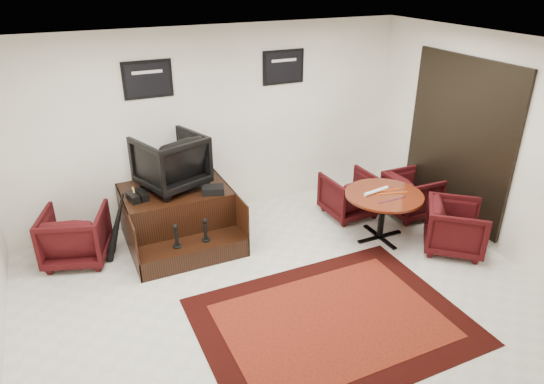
{
  "coord_description": "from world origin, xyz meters",
  "views": [
    {
      "loc": [
        -2.1,
        -4.04,
        3.56
      ],
      "look_at": [
        0.18,
        0.9,
        0.96
      ],
      "focal_mm": 32.0,
      "sensor_mm": 36.0,
      "label": 1
    }
  ],
  "objects_px": {
    "table_chair_corner": "(456,225)",
    "table_chair_back": "(349,193)",
    "shine_podium": "(178,217)",
    "shine_chair": "(170,159)",
    "armchair_side": "(75,233)",
    "meeting_table": "(384,199)",
    "table_chair_window": "(413,192)"
  },
  "relations": [
    {
      "from": "armchair_side",
      "to": "table_chair_back",
      "type": "xyz_separation_m",
      "value": [
        3.91,
        -0.42,
        -0.02
      ]
    },
    {
      "from": "table_chair_back",
      "to": "table_chair_window",
      "type": "bearing_deg",
      "value": 154.59
    },
    {
      "from": "shine_chair",
      "to": "table_chair_back",
      "type": "bearing_deg",
      "value": 148.81
    },
    {
      "from": "armchair_side",
      "to": "table_chair_corner",
      "type": "xyz_separation_m",
      "value": [
        4.64,
        -1.88,
        -0.02
      ]
    },
    {
      "from": "armchair_side",
      "to": "table_chair_window",
      "type": "distance_m",
      "value": 4.87
    },
    {
      "from": "shine_chair",
      "to": "table_chair_corner",
      "type": "bearing_deg",
      "value": 129.37
    },
    {
      "from": "table_chair_corner",
      "to": "shine_podium",
      "type": "bearing_deg",
      "value": 101.08
    },
    {
      "from": "shine_podium",
      "to": "table_chair_corner",
      "type": "distance_m",
      "value": 3.78
    },
    {
      "from": "meeting_table",
      "to": "table_chair_corner",
      "type": "relative_size",
      "value": 1.4
    },
    {
      "from": "armchair_side",
      "to": "table_chair_window",
      "type": "relative_size",
      "value": 1.07
    },
    {
      "from": "armchair_side",
      "to": "table_chair_back",
      "type": "bearing_deg",
      "value": -168.12
    },
    {
      "from": "meeting_table",
      "to": "table_chair_window",
      "type": "bearing_deg",
      "value": 24.53
    },
    {
      "from": "armchair_side",
      "to": "table_chair_window",
      "type": "height_order",
      "value": "armchair_side"
    },
    {
      "from": "shine_podium",
      "to": "shine_chair",
      "type": "height_order",
      "value": "shine_chair"
    },
    {
      "from": "meeting_table",
      "to": "table_chair_window",
      "type": "height_order",
      "value": "table_chair_window"
    },
    {
      "from": "meeting_table",
      "to": "table_chair_back",
      "type": "bearing_deg",
      "value": 91.48
    },
    {
      "from": "shine_chair",
      "to": "table_chair_window",
      "type": "relative_size",
      "value": 1.12
    },
    {
      "from": "shine_chair",
      "to": "table_chair_back",
      "type": "height_order",
      "value": "shine_chair"
    },
    {
      "from": "table_chair_corner",
      "to": "armchair_side",
      "type": "bearing_deg",
      "value": 108.33
    },
    {
      "from": "armchair_side",
      "to": "meeting_table",
      "type": "relative_size",
      "value": 0.74
    },
    {
      "from": "meeting_table",
      "to": "table_chair_back",
      "type": "height_order",
      "value": "table_chair_back"
    },
    {
      "from": "table_chair_back",
      "to": "table_chair_window",
      "type": "xyz_separation_m",
      "value": [
        0.89,
        -0.4,
        0.0
      ]
    },
    {
      "from": "table_chair_corner",
      "to": "table_chair_back",
      "type": "bearing_deg",
      "value": 67.03
    },
    {
      "from": "shine_chair",
      "to": "table_chair_corner",
      "type": "height_order",
      "value": "shine_chair"
    },
    {
      "from": "shine_chair",
      "to": "shine_podium",
      "type": "bearing_deg",
      "value": 70.58
    },
    {
      "from": "table_chair_back",
      "to": "shine_podium",
      "type": "bearing_deg",
      "value": -10.0
    },
    {
      "from": "shine_chair",
      "to": "armchair_side",
      "type": "relative_size",
      "value": 1.05
    },
    {
      "from": "meeting_table",
      "to": "shine_chair",
      "type": "bearing_deg",
      "value": 152.75
    },
    {
      "from": "shine_chair",
      "to": "armchair_side",
      "type": "height_order",
      "value": "shine_chair"
    },
    {
      "from": "table_chair_back",
      "to": "table_chair_corner",
      "type": "bearing_deg",
      "value": 115.21
    },
    {
      "from": "armchair_side",
      "to": "table_chair_back",
      "type": "height_order",
      "value": "armchair_side"
    },
    {
      "from": "table_chair_window",
      "to": "table_chair_corner",
      "type": "height_order",
      "value": "table_chair_corner"
    }
  ]
}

